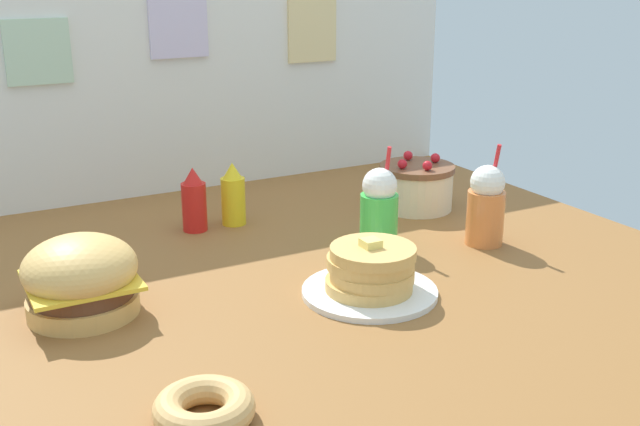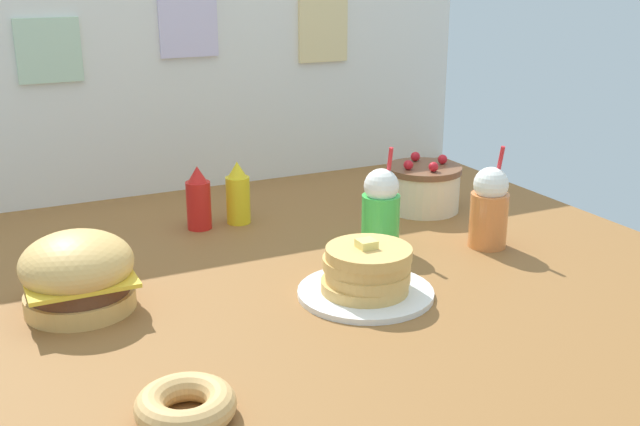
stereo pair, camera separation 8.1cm
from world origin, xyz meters
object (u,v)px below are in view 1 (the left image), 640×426
(cream_soda_cup, at_px, (379,209))
(donut_pink_glaze, at_px, (204,408))
(ketchup_bottle, at_px, (194,202))
(orange_float_cup, at_px, (486,206))
(layer_cake, at_px, (417,186))
(burger, at_px, (81,278))
(mustard_bottle, at_px, (233,196))
(pancake_stack, at_px, (371,274))

(cream_soda_cup, height_order, donut_pink_glaze, cream_soda_cup)
(ketchup_bottle, bearing_deg, orange_float_cup, -36.26)
(layer_cake, bearing_deg, ketchup_bottle, 168.79)
(layer_cake, relative_size, orange_float_cup, 0.83)
(ketchup_bottle, bearing_deg, donut_pink_glaze, -108.80)
(burger, height_order, ketchup_bottle, ketchup_bottle)
(layer_cake, relative_size, ketchup_bottle, 1.25)
(burger, xyz_separation_m, orange_float_cup, (1.06, -0.08, 0.02))
(ketchup_bottle, xyz_separation_m, mustard_bottle, (0.12, -0.00, 0.00))
(layer_cake, height_order, ketchup_bottle, ketchup_bottle)
(layer_cake, relative_size, donut_pink_glaze, 1.34)
(donut_pink_glaze, bearing_deg, ketchup_bottle, 71.20)
(mustard_bottle, bearing_deg, donut_pink_glaze, -115.10)
(cream_soda_cup, bearing_deg, layer_cake, 39.02)
(ketchup_bottle, relative_size, orange_float_cup, 0.67)
(pancake_stack, bearing_deg, orange_float_cup, 17.12)
(pancake_stack, height_order, mustard_bottle, mustard_bottle)
(orange_float_cup, bearing_deg, ketchup_bottle, 143.74)
(burger, relative_size, donut_pink_glaze, 1.43)
(burger, height_order, mustard_bottle, mustard_bottle)
(pancake_stack, xyz_separation_m, donut_pink_glaze, (-0.52, -0.31, -0.02))
(layer_cake, bearing_deg, burger, -165.86)
(pancake_stack, bearing_deg, burger, 160.39)
(burger, distance_m, donut_pink_glaze, 0.53)
(layer_cake, relative_size, cream_soda_cup, 0.83)
(mustard_bottle, xyz_separation_m, orange_float_cup, (0.54, -0.48, 0.02))
(pancake_stack, height_order, layer_cake, layer_cake)
(pancake_stack, relative_size, layer_cake, 1.36)
(cream_soda_cup, bearing_deg, burger, -177.29)
(burger, xyz_separation_m, layer_cake, (1.08, 0.27, -0.01))
(ketchup_bottle, relative_size, mustard_bottle, 1.00)
(pancake_stack, bearing_deg, ketchup_bottle, 108.15)
(mustard_bottle, bearing_deg, pancake_stack, -82.17)
(burger, distance_m, mustard_bottle, 0.66)
(burger, distance_m, pancake_stack, 0.64)
(mustard_bottle, distance_m, donut_pink_glaze, 1.02)
(burger, xyz_separation_m, pancake_stack, (0.60, -0.22, -0.03))
(ketchup_bottle, bearing_deg, cream_soda_cup, -43.55)
(pancake_stack, bearing_deg, cream_soda_cup, 53.99)
(burger, height_order, cream_soda_cup, cream_soda_cup)
(pancake_stack, xyz_separation_m, ketchup_bottle, (-0.20, 0.62, 0.03))
(layer_cake, xyz_separation_m, ketchup_bottle, (-0.67, 0.13, 0.01))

